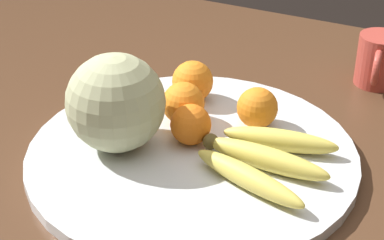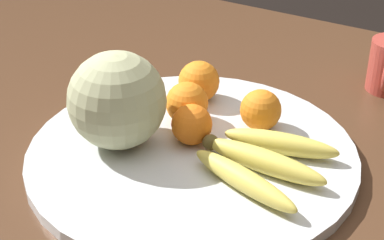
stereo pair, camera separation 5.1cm
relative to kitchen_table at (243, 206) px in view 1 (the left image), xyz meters
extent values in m
cube|color=#4C301E|center=(0.00, 0.00, 0.06)|extent=(1.63, 1.14, 0.04)
cube|color=#4C301E|center=(-0.73, 0.49, -0.32)|extent=(0.07, 0.07, 0.72)
cylinder|color=silver|center=(-0.07, -0.03, 0.09)|extent=(0.47, 0.47, 0.02)
torus|color=#47382D|center=(-0.07, -0.03, 0.09)|extent=(0.47, 0.47, 0.01)
sphere|color=#B2B789|center=(-0.17, -0.07, 0.17)|extent=(0.14, 0.14, 0.14)
sphere|color=brown|center=(-0.04, -0.02, 0.11)|extent=(0.02, 0.02, 0.02)
ellipsoid|color=#E5D156|center=(0.04, -0.08, 0.11)|extent=(0.18, 0.08, 0.03)
ellipsoid|color=#E5D156|center=(0.04, -0.03, 0.11)|extent=(0.18, 0.04, 0.03)
ellipsoid|color=#E5D156|center=(0.04, 0.03, 0.11)|extent=(0.17, 0.06, 0.03)
sphere|color=orange|center=(-0.08, -0.01, 0.13)|extent=(0.06, 0.06, 0.06)
sphere|color=orange|center=(-0.01, 0.07, 0.13)|extent=(0.06, 0.06, 0.06)
sphere|color=orange|center=(-0.14, 0.10, 0.13)|extent=(0.07, 0.07, 0.07)
sphere|color=orange|center=(-0.12, 0.03, 0.13)|extent=(0.06, 0.06, 0.06)
cylinder|color=#B74238|center=(0.11, 0.33, 0.13)|extent=(0.08, 0.08, 0.09)
torus|color=#B74238|center=(0.12, 0.29, 0.13)|extent=(0.02, 0.06, 0.06)
camera|label=1|loc=(0.28, -0.71, 0.60)|focal=60.00mm
camera|label=2|loc=(0.32, -0.69, 0.60)|focal=60.00mm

